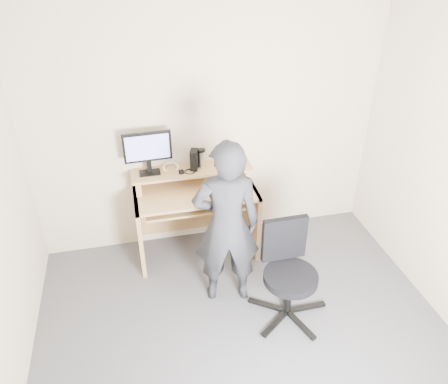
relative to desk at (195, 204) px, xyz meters
name	(u,v)px	position (x,y,z in m)	size (l,w,h in m)	color
ground	(254,359)	(0.20, -1.53, -0.55)	(3.50, 3.50, 0.00)	#55555A
back_wall	(208,130)	(0.20, 0.22, 0.70)	(3.50, 0.02, 2.50)	beige
ceiling	(271,37)	(0.20, -1.53, 1.95)	(3.50, 3.50, 0.02)	white
desk	(195,204)	(0.00, 0.00, 0.00)	(1.20, 0.60, 0.91)	tan
monitor	(148,149)	(-0.41, 0.08, 0.62)	(0.46, 0.13, 0.43)	black
external_drive	(194,160)	(0.03, 0.08, 0.46)	(0.07, 0.13, 0.20)	black
travel_mug	(202,159)	(0.10, 0.10, 0.45)	(0.08, 0.08, 0.17)	#B9B9BE
smartphone	(223,168)	(0.30, 0.03, 0.37)	(0.07, 0.13, 0.01)	black
charger	(181,172)	(-0.12, 0.01, 0.38)	(0.04, 0.04, 0.04)	black
headphones	(171,167)	(-0.20, 0.14, 0.37)	(0.16, 0.16, 0.02)	silver
keyboard	(188,204)	(-0.09, -0.17, 0.12)	(0.46, 0.18, 0.03)	black
mouse	(223,191)	(0.25, -0.18, 0.22)	(0.10, 0.06, 0.04)	black
office_chair	(288,268)	(0.62, -1.07, -0.06)	(0.67, 0.70, 0.88)	black
person	(226,225)	(0.15, -0.77, 0.25)	(0.58, 0.38, 1.59)	black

